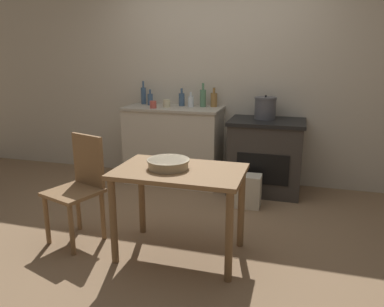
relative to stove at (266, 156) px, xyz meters
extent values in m
plane|color=#896B4C|center=(-0.66, -1.24, -0.43)|extent=(14.00, 14.00, 0.00)
cube|color=beige|center=(-0.66, 0.34, 0.85)|extent=(8.00, 0.07, 2.55)
cube|color=beige|center=(-1.14, 0.03, 0.03)|extent=(1.16, 0.55, 0.93)
cube|color=#A9A08F|center=(-1.14, 0.03, 0.51)|extent=(1.19, 0.58, 0.03)
cube|color=#38332D|center=(0.00, 0.00, -0.02)|extent=(0.82, 0.61, 0.82)
cube|color=black|center=(0.00, 0.00, 0.41)|extent=(0.86, 0.65, 0.04)
cube|color=black|center=(0.00, -0.31, -0.07)|extent=(0.57, 0.01, 0.34)
cube|color=olive|center=(-0.51, -1.67, 0.28)|extent=(1.00, 0.63, 0.03)
cylinder|color=brown|center=(-0.96, -1.94, -0.09)|extent=(0.06, 0.06, 0.69)
cylinder|color=brown|center=(-0.06, -1.94, -0.09)|extent=(0.06, 0.06, 0.69)
cylinder|color=brown|center=(-0.96, -1.40, -0.09)|extent=(0.06, 0.06, 0.69)
cylinder|color=brown|center=(-0.06, -1.40, -0.09)|extent=(0.06, 0.06, 0.69)
cube|color=olive|center=(-1.44, -1.73, 0.02)|extent=(0.51, 0.51, 0.03)
cube|color=olive|center=(-1.39, -1.55, 0.26)|extent=(0.35, 0.14, 0.45)
cylinder|color=olive|center=(-1.65, -1.83, -0.21)|extent=(0.04, 0.04, 0.44)
cylinder|color=olive|center=(-1.34, -1.94, -0.21)|extent=(0.04, 0.04, 0.44)
cylinder|color=olive|center=(-1.55, -1.52, -0.21)|extent=(0.04, 0.04, 0.44)
cylinder|color=olive|center=(-1.24, -1.62, -0.21)|extent=(0.04, 0.04, 0.44)
cube|color=beige|center=(-0.14, -0.53, -0.25)|extent=(0.30, 0.21, 0.35)
cylinder|color=#4C4C51|center=(-0.04, 0.08, 0.54)|extent=(0.24, 0.24, 0.23)
cylinder|color=#4C4C51|center=(-0.04, 0.08, 0.67)|extent=(0.26, 0.26, 0.02)
sphere|color=black|center=(-0.04, 0.08, 0.69)|extent=(0.02, 0.02, 0.02)
cylinder|color=tan|center=(-0.60, -1.67, 0.33)|extent=(0.31, 0.31, 0.07)
cylinder|color=tan|center=(-0.60, -1.67, 0.36)|extent=(0.33, 0.33, 0.01)
cylinder|color=#517F5B|center=(-0.80, 0.15, 0.63)|extent=(0.07, 0.07, 0.21)
cylinder|color=#517F5B|center=(-0.80, 0.15, 0.77)|extent=(0.03, 0.03, 0.08)
cylinder|color=olive|center=(-0.68, 0.20, 0.61)|extent=(0.08, 0.08, 0.17)
cylinder|color=olive|center=(-0.68, 0.20, 0.73)|extent=(0.03, 0.03, 0.07)
cylinder|color=#3D5675|center=(-1.61, 0.20, 0.63)|extent=(0.07, 0.07, 0.21)
cylinder|color=#3D5675|center=(-1.61, 0.20, 0.78)|extent=(0.03, 0.03, 0.08)
cylinder|color=silver|center=(-0.94, 0.09, 0.59)|extent=(0.07, 0.07, 0.13)
cylinder|color=silver|center=(-0.94, 0.09, 0.68)|extent=(0.03, 0.03, 0.05)
cylinder|color=#3D5675|center=(-1.08, 0.16, 0.60)|extent=(0.07, 0.07, 0.16)
cylinder|color=#3D5675|center=(-1.08, 0.16, 0.71)|extent=(0.03, 0.03, 0.06)
cylinder|color=#3D5675|center=(-1.48, 0.12, 0.60)|extent=(0.07, 0.07, 0.14)
cylinder|color=#3D5675|center=(-1.48, 0.12, 0.70)|extent=(0.03, 0.03, 0.06)
cylinder|color=#B74C42|center=(-1.34, -0.14, 0.57)|extent=(0.08, 0.08, 0.09)
cylinder|color=beige|center=(-1.22, 0.00, 0.57)|extent=(0.09, 0.09, 0.09)
camera|label=1|loc=(0.36, -4.29, 1.16)|focal=35.00mm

